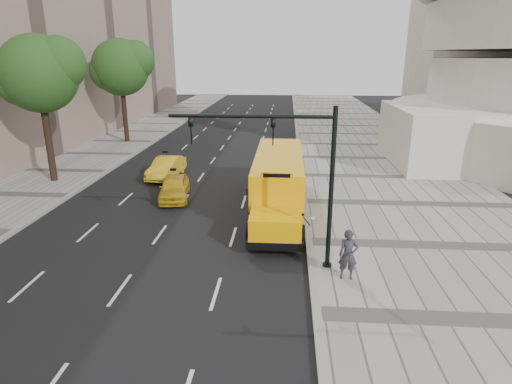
# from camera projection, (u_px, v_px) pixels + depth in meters

# --- Properties ---
(ground) EXTENTS (140.00, 140.00, 0.00)m
(ground) POSITION_uv_depth(u_px,v_px,m) (201.00, 201.00, 24.89)
(ground) COLOR black
(ground) RESTS_ON ground
(sidewalk_museum) EXTENTS (12.00, 140.00, 0.15)m
(sidewalk_museum) POSITION_uv_depth(u_px,v_px,m) (412.00, 205.00, 24.04)
(sidewalk_museum) COLOR #989690
(sidewalk_museum) RESTS_ON ground
(sidewalk_far) EXTENTS (6.00, 140.00, 0.15)m
(sidewalk_far) POSITION_uv_depth(u_px,v_px,m) (20.00, 195.00, 25.63)
(sidewalk_far) COLOR #989690
(sidewalk_far) RESTS_ON ground
(curb_museum) EXTENTS (0.30, 140.00, 0.15)m
(curb_museum) POSITION_uv_depth(u_px,v_px,m) (305.00, 202.00, 24.46)
(curb_museum) COLOR gray
(curb_museum) RESTS_ON ground
(curb_far) EXTENTS (0.30, 140.00, 0.15)m
(curb_far) POSITION_uv_depth(u_px,v_px,m) (68.00, 196.00, 25.42)
(curb_far) COLOR gray
(curb_far) RESTS_ON ground
(tree_b) EXTENTS (5.37, 4.78, 9.38)m
(tree_b) POSITION_uv_depth(u_px,v_px,m) (40.00, 73.00, 26.38)
(tree_b) COLOR black
(tree_b) RESTS_ON ground
(tree_c) EXTENTS (5.80, 5.15, 9.61)m
(tree_c) POSITION_uv_depth(u_px,v_px,m) (121.00, 67.00, 39.23)
(tree_c) COLOR black
(tree_c) RESTS_ON ground
(school_bus) EXTENTS (2.96, 11.56, 3.19)m
(school_bus) POSITION_uv_depth(u_px,v_px,m) (278.00, 178.00, 23.12)
(school_bus) COLOR #FFB003
(school_bus) RESTS_ON ground
(taxi_near) EXTENTS (2.26, 4.25, 1.37)m
(taxi_near) POSITION_uv_depth(u_px,v_px,m) (174.00, 187.00, 25.09)
(taxi_near) COLOR gold
(taxi_near) RESTS_ON ground
(taxi_far) EXTENTS (1.90, 4.38, 1.40)m
(taxi_far) POSITION_uv_depth(u_px,v_px,m) (166.00, 168.00, 29.47)
(taxi_far) COLOR gold
(taxi_far) RESTS_ON ground
(pedestrian) EXTENTS (0.71, 0.47, 1.91)m
(pedestrian) POSITION_uv_depth(u_px,v_px,m) (348.00, 255.00, 15.68)
(pedestrian) COLOR #2F2F36
(pedestrian) RESTS_ON sidewalk_museum
(traffic_signal) EXTENTS (6.18, 0.36, 6.40)m
(traffic_signal) POSITION_uv_depth(u_px,v_px,m) (294.00, 169.00, 15.80)
(traffic_signal) COLOR black
(traffic_signal) RESTS_ON ground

